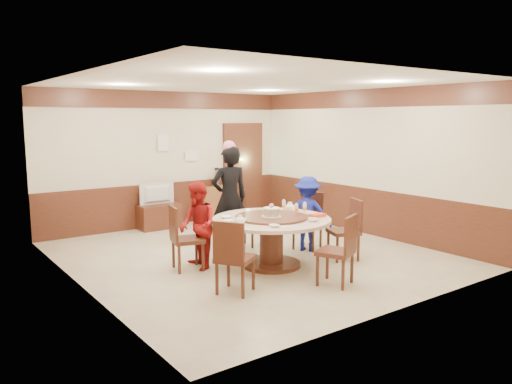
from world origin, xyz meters
TOP-DOWN VIEW (x-y plane):
  - room at (0.01, 0.01)m, footprint 6.00×6.04m
  - banquet_table at (-0.10, -0.71)m, footprint 1.80×1.80m
  - chair_0 at (1.07, -0.24)m, footprint 0.59×0.59m
  - chair_1 at (0.16, 0.57)m, footprint 0.53×0.54m
  - chair_2 at (-1.24, -0.11)m, footprint 0.54×0.53m
  - chair_3 at (-1.21, -1.38)m, footprint 0.61×0.61m
  - chair_4 at (0.08, -1.92)m, footprint 0.58×0.59m
  - chair_5 at (1.09, -1.10)m, footprint 0.58×0.57m
  - person_standing at (-0.06, 0.51)m, footprint 0.71×0.53m
  - person_red at (-1.07, -0.17)m, footprint 0.59×0.71m
  - person_blue at (0.97, -0.34)m, footprint 0.88×0.94m
  - birthday_cake at (-0.13, -0.75)m, footprint 0.30×0.30m
  - teapot_left at (-0.77, -0.85)m, footprint 0.17×0.15m
  - teapot_right at (0.50, -0.42)m, footprint 0.17×0.15m
  - bowl_0 at (-0.67, -0.34)m, footprint 0.17×0.17m
  - bowl_1 at (0.23, -1.28)m, footprint 0.15×0.15m
  - bowl_2 at (-0.46, -1.24)m, footprint 0.14×0.14m
  - bowl_3 at (0.51, -0.89)m, footprint 0.15×0.15m
  - bowl_4 at (-0.80, -0.60)m, footprint 0.15×0.15m
  - saucer_near at (-0.35, -1.36)m, footprint 0.18×0.18m
  - saucer_far at (0.35, -0.21)m, footprint 0.18×0.18m
  - shrimp_platter at (0.47, -1.12)m, footprint 0.30×0.20m
  - bottle_0 at (0.38, -0.73)m, footprint 0.06×0.06m
  - bottle_1 at (0.58, -0.70)m, footprint 0.06×0.06m
  - bottle_2 at (0.46, -0.32)m, footprint 0.06×0.06m
  - tv_stand at (-0.34, 2.75)m, footprint 0.85×0.45m
  - television at (-0.34, 2.75)m, footprint 0.74×0.10m
  - side_cabinet at (1.06, 2.78)m, footprint 0.80×0.40m
  - thermos at (1.08, 2.78)m, footprint 0.15×0.15m
  - notice_left at (-0.10, 2.96)m, footprint 0.25×0.00m
  - notice_right at (0.55, 2.96)m, footprint 0.30×0.00m

SIDE VIEW (x-z plane):
  - tv_stand at x=-0.34m, z-range 0.00..0.50m
  - chair_0 at x=1.07m, z-range -0.18..0.79m
  - chair_1 at x=0.16m, z-range -0.18..0.79m
  - chair_2 at x=-1.24m, z-range -0.18..0.79m
  - chair_3 at x=-1.21m, z-range -0.18..0.79m
  - chair_4 at x=0.08m, z-range -0.18..0.79m
  - chair_5 at x=1.09m, z-range -0.18..0.79m
  - side_cabinet at x=1.06m, z-range 0.00..0.75m
  - banquet_table at x=-0.10m, z-range 0.14..0.92m
  - person_blue at x=0.97m, z-range 0.00..1.28m
  - person_red at x=-1.07m, z-range 0.00..1.32m
  - television at x=-0.34m, z-range 0.50..0.93m
  - saucer_near at x=-0.35m, z-range 0.75..0.76m
  - saucer_far at x=0.35m, z-range 0.75..0.76m
  - bowl_2 at x=-0.46m, z-range 0.75..0.78m
  - bowl_4 at x=-0.80m, z-range 0.75..0.79m
  - bowl_0 at x=-0.67m, z-range 0.75..0.79m
  - bowl_3 at x=0.51m, z-range 0.75..0.80m
  - bowl_1 at x=0.23m, z-range 0.75..0.80m
  - shrimp_platter at x=0.47m, z-range 0.75..0.81m
  - teapot_left at x=-0.77m, z-range 0.75..0.87m
  - teapot_right at x=0.50m, z-range 0.75..0.87m
  - bottle_0 at x=0.38m, z-range 0.75..0.91m
  - bottle_1 at x=0.58m, z-range 0.75..0.91m
  - bottle_2 at x=0.46m, z-range 0.75..0.91m
  - birthday_cake at x=-0.13m, z-range 0.75..0.95m
  - person_standing at x=-0.06m, z-range 0.00..1.78m
  - thermos at x=1.08m, z-range 0.75..1.13m
  - room at x=0.01m, z-range -0.34..2.50m
  - notice_right at x=0.55m, z-range 1.34..1.56m
  - notice_left at x=-0.10m, z-range 1.57..1.93m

